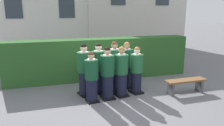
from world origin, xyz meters
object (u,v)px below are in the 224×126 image
object	(u,v)px
student_rear_row_1	(99,69)
student_rear_row_3	(126,66)
student_rear_row_0	(84,71)
wooden_bench	(186,83)
student_front_row_1	(107,74)
student_front_row_2	(121,73)
student_front_row_0	(92,78)
student_rear_row_2	(114,67)
student_front_row_3	(136,71)

from	to	relation	value
student_rear_row_1	student_rear_row_3	size ratio (longest dim) A/B	1.02
student_rear_row_0	student_rear_row_1	bearing A→B (deg)	12.28
student_rear_row_1	wooden_bench	size ratio (longest dim) A/B	1.19
student_rear_row_1	student_rear_row_3	world-z (taller)	student_rear_row_1
student_front_row_1	wooden_bench	bearing A→B (deg)	-6.64
student_front_row_2	student_front_row_0	bearing A→B (deg)	-169.77
student_front_row_1	student_rear_row_2	size ratio (longest dim) A/B	0.97
student_front_row_0	student_rear_row_2	xyz separation A→B (m)	(0.93, 0.75, 0.08)
student_rear_row_0	student_rear_row_2	size ratio (longest dim) A/B	1.00
student_front_row_0	student_front_row_3	distance (m)	1.58
student_front_row_3	student_rear_row_3	world-z (taller)	student_rear_row_3
student_rear_row_0	student_front_row_0	bearing A→B (deg)	-77.82
student_rear_row_1	student_rear_row_2	world-z (taller)	student_rear_row_2
student_front_row_0	wooden_bench	xyz separation A→B (m)	(3.11, -0.21, -0.38)
student_front_row_2	student_rear_row_1	size ratio (longest dim) A/B	0.97
student_rear_row_0	wooden_bench	world-z (taller)	student_rear_row_0
student_front_row_3	student_rear_row_1	bearing A→B (deg)	161.36
student_front_row_0	student_rear_row_1	size ratio (longest dim) A/B	0.92
student_front_row_2	student_front_row_3	size ratio (longest dim) A/B	1.03
student_front_row_0	student_rear_row_0	size ratio (longest dim) A/B	0.91
student_front_row_0	student_front_row_3	bearing A→B (deg)	10.58
student_rear_row_1	student_rear_row_2	size ratio (longest dim) A/B	0.99
student_front_row_0	wooden_bench	bearing A→B (deg)	-3.88
student_front_row_0	wooden_bench	distance (m)	3.14
student_front_row_1	student_front_row_3	size ratio (longest dim) A/B	1.05
student_front_row_2	student_rear_row_2	size ratio (longest dim) A/B	0.95
student_front_row_3	student_rear_row_1	xyz separation A→B (m)	(-1.18, 0.40, 0.05)
student_front_row_2	student_rear_row_2	world-z (taller)	student_rear_row_2
student_rear_row_1	wooden_bench	xyz separation A→B (m)	(2.73, -0.90, -0.45)
student_front_row_1	student_rear_row_0	xyz separation A→B (m)	(-0.64, 0.49, 0.02)
student_rear_row_2	wooden_bench	size ratio (longest dim) A/B	1.21
student_front_row_0	student_front_row_2	xyz separation A→B (m)	(0.99, 0.18, 0.04)
student_front_row_3	student_rear_row_2	bearing A→B (deg)	143.28
student_rear_row_3	wooden_bench	distance (m)	2.06
student_front_row_0	student_rear_row_2	world-z (taller)	student_rear_row_2
student_rear_row_0	student_rear_row_3	xyz separation A→B (m)	(1.53, 0.30, -0.02)
student_front_row_2	student_rear_row_2	distance (m)	0.58
student_front_row_3	student_rear_row_2	distance (m)	0.78
student_front_row_2	student_rear_row_3	bearing A→B (deg)	59.12
student_rear_row_2	wooden_bench	distance (m)	2.43
student_front_row_2	student_rear_row_3	size ratio (longest dim) A/B	0.98
student_rear_row_2	student_rear_row_0	bearing A→B (deg)	-170.56
student_front_row_2	student_rear_row_3	distance (m)	0.81
student_front_row_3	student_front_row_0	bearing A→B (deg)	-169.42
student_front_row_1	student_rear_row_1	bearing A→B (deg)	103.02
student_front_row_1	wooden_bench	xyz separation A→B (m)	(2.60, -0.30, -0.43)
student_front_row_1	wooden_bench	world-z (taller)	student_front_row_1
student_front_row_1	student_front_row_2	world-z (taller)	student_front_row_1
student_front_row_0	student_rear_row_0	bearing A→B (deg)	102.18
wooden_bench	student_rear_row_0	bearing A→B (deg)	166.29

